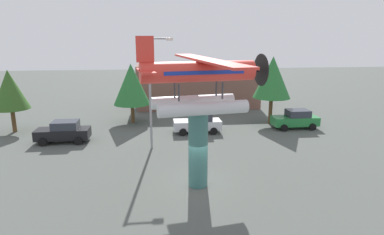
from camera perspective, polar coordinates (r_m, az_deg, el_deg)
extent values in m
plane|color=#4C514C|center=(19.43, 1.03, -11.64)|extent=(140.00, 140.00, 0.00)
cylinder|color=#386B66|center=(18.59, 1.06, -5.51)|extent=(1.10, 1.10, 4.40)
cylinder|color=silver|center=(16.97, 2.04, 1.56)|extent=(4.85, 1.41, 0.70)
cylinder|color=#333338|center=(17.67, 5.32, 4.64)|extent=(0.11, 0.11, 0.90)
cylinder|color=#333338|center=(16.99, -2.32, 4.32)|extent=(0.11, 0.11, 0.90)
cylinder|color=silver|center=(18.85, 0.25, 2.81)|extent=(4.85, 1.41, 0.70)
cylinder|color=#333338|center=(18.60, 4.24, 5.13)|extent=(0.11, 0.11, 0.90)
cylinder|color=#333338|center=(17.95, -3.03, 4.83)|extent=(0.11, 0.11, 0.90)
cylinder|color=red|center=(17.63, 1.12, 7.96)|extent=(6.29, 2.02, 1.10)
cube|color=#193399|center=(17.69, 1.75, 7.97)|extent=(4.46, 1.78, 0.20)
cone|color=#262628|center=(18.80, 10.77, 8.09)|extent=(0.82, 0.97, 0.88)
cylinder|color=black|center=(18.98, 11.87, 8.09)|extent=(0.31, 1.79, 1.80)
cube|color=red|center=(17.70, 2.40, 9.95)|extent=(2.65, 10.45, 0.12)
cube|color=red|center=(17.05, -8.03, 7.96)|extent=(1.11, 2.87, 0.10)
cube|color=red|center=(16.98, -8.16, 11.66)|extent=(0.91, 0.25, 1.30)
cube|color=black|center=(28.65, -21.46, -2.60)|extent=(4.20, 1.70, 0.80)
cube|color=#2D333D|center=(28.40, -21.10, -1.20)|extent=(2.00, 1.56, 0.64)
cylinder|color=black|center=(29.96, -23.47, -2.89)|extent=(0.64, 0.22, 0.64)
cylinder|color=black|center=(28.32, -24.49, -3.93)|extent=(0.64, 0.22, 0.64)
cylinder|color=black|center=(29.28, -18.41, -2.82)|extent=(0.64, 0.22, 0.64)
cylinder|color=black|center=(27.59, -19.14, -3.88)|extent=(0.64, 0.22, 0.64)
cube|color=silver|center=(29.35, 0.91, -1.23)|extent=(4.20, 1.70, 0.80)
cube|color=#2D333D|center=(29.20, 1.40, 0.14)|extent=(2.00, 1.56, 0.64)
cylinder|color=black|center=(30.18, -1.86, -1.60)|extent=(0.64, 0.22, 0.64)
cylinder|color=black|center=(28.46, -1.56, -2.56)|extent=(0.64, 0.22, 0.64)
cylinder|color=black|center=(30.51, 3.20, -1.44)|extent=(0.64, 0.22, 0.64)
cylinder|color=black|center=(28.81, 3.81, -2.38)|extent=(0.64, 0.22, 0.64)
cube|color=#237A38|center=(32.15, 17.39, -0.54)|extent=(4.20, 1.70, 0.80)
cube|color=#2D333D|center=(32.09, 17.89, 0.72)|extent=(2.00, 1.56, 0.64)
cylinder|color=black|center=(32.54, 14.53, -0.90)|extent=(0.64, 0.22, 0.64)
cylinder|color=black|center=(30.92, 15.71, -1.74)|extent=(0.64, 0.22, 0.64)
cylinder|color=black|center=(33.59, 18.84, -0.75)|extent=(0.64, 0.22, 0.64)
cylinder|color=black|center=(32.03, 20.19, -1.55)|extent=(0.64, 0.22, 0.64)
cylinder|color=gray|center=(24.56, -7.26, 3.90)|extent=(0.18, 0.18, 8.33)
cylinder|color=gray|center=(24.20, -5.61, 13.47)|extent=(1.60, 0.12, 0.12)
cube|color=silver|center=(24.22, -3.91, 13.38)|extent=(0.50, 0.28, 0.20)
cube|color=brown|center=(40.14, 0.91, 5.55)|extent=(14.43, 5.27, 5.11)
cylinder|color=brown|center=(33.45, -28.52, -0.46)|extent=(0.36, 0.36, 2.12)
cone|color=#335B23|center=(32.95, -29.08, 4.25)|extent=(3.12, 3.12, 3.47)
cylinder|color=brown|center=(33.12, -10.24, 0.70)|extent=(0.36, 0.36, 1.89)
cone|color=#287033|center=(32.59, -10.46, 5.71)|extent=(3.56, 3.56, 3.96)
cylinder|color=brown|center=(33.13, 13.45, 1.16)|extent=(0.36, 0.36, 2.59)
cone|color=#287033|center=(32.59, 13.77, 6.80)|extent=(3.57, 3.57, 3.97)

